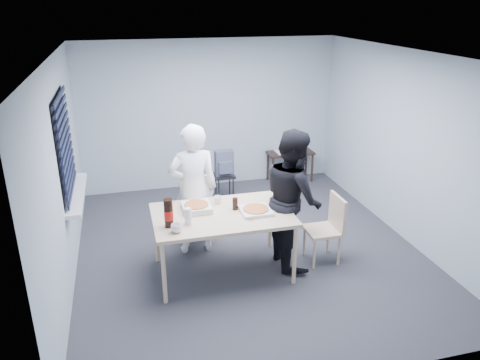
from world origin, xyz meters
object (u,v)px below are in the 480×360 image
object	(u,v)px
chair_right	(329,224)
side_table	(290,156)
mug_a	(176,228)
dining_table	(222,218)
person_black	(293,198)
soda_bottle	(169,214)
mug_b	(218,200)
chair_far	(196,204)
person_white	(194,190)
backpack	(224,163)
stool	(224,181)

from	to	relation	value
chair_right	side_table	bearing A→B (deg)	79.55
side_table	mug_a	world-z (taller)	mug_a
dining_table	person_black	world-z (taller)	person_black
side_table	soda_bottle	world-z (taller)	soda_bottle
person_black	soda_bottle	world-z (taller)	person_black
mug_b	side_table	bearing A→B (deg)	52.26
dining_table	chair_far	xyz separation A→B (m)	(-0.15, 1.01, -0.24)
mug_b	person_black	bearing A→B (deg)	-16.22
chair_right	person_black	bearing A→B (deg)	168.52
mug_a	soda_bottle	distance (m)	0.20
person_white	mug_b	xyz separation A→B (m)	(0.25, -0.33, -0.03)
chair_far	dining_table	bearing A→B (deg)	-81.56
person_white	soda_bottle	bearing A→B (deg)	63.22
chair_far	mug_a	xyz separation A→B (m)	(-0.44, -1.35, 0.34)
chair_far	chair_right	size ratio (longest dim) A/B	1.00
person_white	backpack	xyz separation A→B (m)	(0.76, 1.55, -0.23)
side_table	backpack	world-z (taller)	backpack
chair_far	chair_right	xyz separation A→B (m)	(1.54, -1.06, 0.00)
side_table	person_white	bearing A→B (deg)	-135.36
chair_right	dining_table	bearing A→B (deg)	177.78
chair_right	mug_b	xyz separation A→B (m)	(-1.38, 0.36, 0.34)
chair_far	mug_a	distance (m)	1.46
chair_far	backpack	distance (m)	1.37
backpack	mug_a	size ratio (longest dim) A/B	3.42
chair_right	soda_bottle	bearing A→B (deg)	-176.29
stool	dining_table	bearing A→B (deg)	-103.42
stool	backpack	bearing A→B (deg)	-90.00
dining_table	mug_a	world-z (taller)	mug_a
backpack	chair_far	bearing A→B (deg)	-132.63
person_white	backpack	distance (m)	1.75
dining_table	soda_bottle	xyz separation A→B (m)	(-0.65, -0.19, 0.22)
stool	backpack	size ratio (longest dim) A/B	1.08
stool	mug_b	bearing A→B (deg)	-105.13
backpack	soda_bottle	world-z (taller)	soda_bottle
person_white	mug_a	xyz separation A→B (m)	(-0.35, -0.98, -0.03)
mug_a	mug_b	world-z (taller)	mug_a
chair_right	stool	xyz separation A→B (m)	(-0.86, 2.25, -0.17)
mug_a	mug_b	bearing A→B (deg)	47.01
chair_far	person_white	xyz separation A→B (m)	(-0.09, -0.38, 0.37)
dining_table	chair_right	size ratio (longest dim) A/B	1.86
chair_far	chair_right	distance (m)	1.87
person_white	backpack	size ratio (longest dim) A/B	4.20
chair_far	person_white	bearing A→B (deg)	-103.26
dining_table	backpack	xyz separation A→B (m)	(0.53, 2.19, -0.09)
dining_table	side_table	distance (m)	3.36
person_black	backpack	size ratio (longest dim) A/B	4.20
side_table	dining_table	bearing A→B (deg)	-124.71
person_black	soda_bottle	xyz separation A→B (m)	(-1.57, -0.23, 0.08)
side_table	soda_bottle	size ratio (longest dim) A/B	2.54
chair_far	person_black	size ratio (longest dim) A/B	0.50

